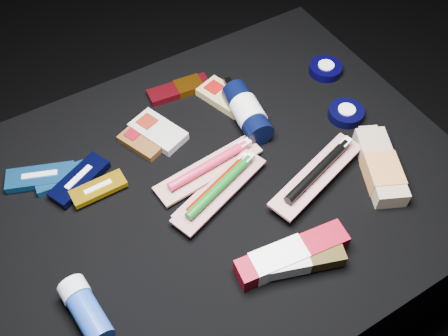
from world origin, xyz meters
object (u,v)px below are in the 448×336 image
lotion_bottle (247,112)px  toothpaste_carton_red (287,256)px  deodorant_stick (85,309)px  bodywash_bottle (380,168)px

lotion_bottle → toothpaste_carton_red: lotion_bottle is taller
lotion_bottle → deodorant_stick: 0.53m
deodorant_stick → toothpaste_carton_red: (0.35, -0.09, -0.00)m
bodywash_bottle → deodorant_stick: size_ratio=1.60×
toothpaste_carton_red → deodorant_stick: bearing=172.3°
deodorant_stick → bodywash_bottle: bearing=-7.7°
bodywash_bottle → toothpaste_carton_red: size_ratio=0.90×
deodorant_stick → toothpaste_carton_red: 0.36m
deodorant_stick → toothpaste_carton_red: size_ratio=0.56×
toothpaste_carton_red → lotion_bottle: bearing=76.5°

